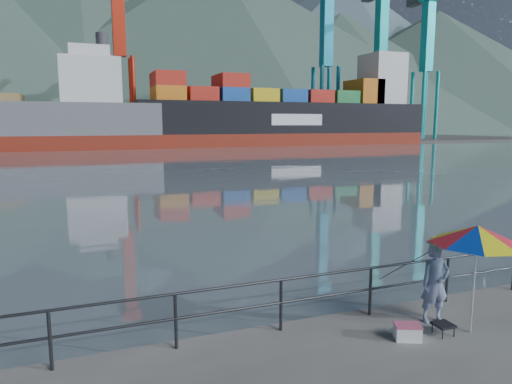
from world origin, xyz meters
TOP-DOWN VIEW (x-y plane):
  - harbor_water at (0.00, 130.00)m, footprint 500.00×280.00m
  - far_dock at (10.00, 93.00)m, footprint 200.00×40.00m
  - guardrail at (0.00, 1.70)m, footprint 22.00×0.06m
  - mountains at (38.82, 207.75)m, footprint 600.00×332.80m
  - port_cranes at (31.00, 84.00)m, footprint 116.00×28.00m
  - container_stacks at (35.80, 93.59)m, footprint 58.00×5.40m
  - fisherman at (3.99, 0.98)m, footprint 0.64×0.49m
  - beach_umbrella at (4.32, 0.35)m, footprint 1.88×1.88m
  - folding_stool at (3.75, 0.44)m, footprint 0.35×0.35m
  - cooler_bag at (3.01, 0.53)m, footprint 0.53×0.46m
  - fishing_rod at (4.05, 1.90)m, footprint 0.06×1.79m
  - container_ship at (35.74, 73.83)m, footprint 55.73×9.29m

SIDE VIEW (x-z plane):
  - harbor_water at x=0.00m, z-range 0.00..0.00m
  - far_dock at x=10.00m, z-range -0.20..0.20m
  - fishing_rod at x=4.05m, z-range -0.63..0.63m
  - folding_stool at x=3.75m, z-range 0.01..0.23m
  - cooler_bag at x=3.01m, z-range 0.00..0.26m
  - guardrail at x=0.00m, z-range 0.01..1.03m
  - fisherman at x=3.99m, z-range 0.00..1.58m
  - beach_umbrella at x=4.32m, z-range 0.86..2.92m
  - container_stacks at x=35.80m, z-range -1.06..6.74m
  - container_ship at x=35.74m, z-range -3.18..14.92m
  - port_cranes at x=31.00m, z-range -3.20..35.20m
  - mountains at x=38.82m, z-range -4.45..75.55m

